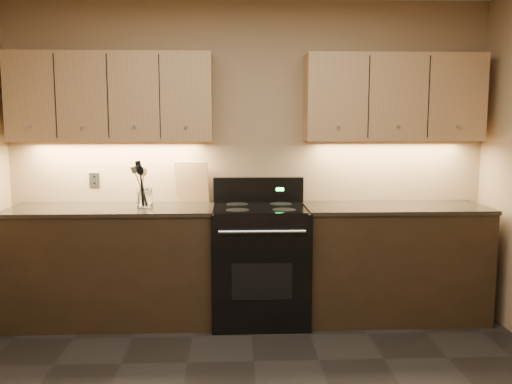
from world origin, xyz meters
TOP-DOWN VIEW (x-y plane):
  - wall_back at (0.00, 2.00)m, footprint 4.00×0.04m
  - counter_left at (-1.10, 1.70)m, footprint 1.62×0.62m
  - counter_right at (1.18, 1.70)m, footprint 1.46×0.62m
  - stove at (0.08, 1.68)m, footprint 0.76×0.68m
  - upper_cab_left at (-1.10, 1.85)m, footprint 1.60×0.30m
  - upper_cab_right at (1.18, 1.85)m, footprint 1.44×0.30m
  - outlet_plate at (-1.30, 1.99)m, footprint 0.08×0.01m
  - utensil_crock at (-0.84, 1.71)m, footprint 0.12×0.12m
  - cutting_board at (-0.48, 1.96)m, footprint 0.29×0.14m
  - wooden_spoon at (-0.88, 1.71)m, footprint 0.10×0.11m
  - black_spoon at (-0.85, 1.72)m, footprint 0.08×0.18m
  - black_turner at (-0.82, 1.68)m, footprint 0.16×0.11m
  - steel_spatula at (-0.82, 1.71)m, footprint 0.20×0.15m

SIDE VIEW (x-z plane):
  - counter_left at x=-1.10m, z-range 0.00..0.93m
  - counter_right at x=1.18m, z-range 0.00..0.93m
  - stove at x=0.08m, z-range -0.09..1.05m
  - utensil_crock at x=-0.84m, z-range 0.92..1.08m
  - wooden_spoon at x=-0.88m, z-range 0.94..1.25m
  - cutting_board at x=-0.48m, z-range 0.93..1.28m
  - black_spoon at x=-0.85m, z-range 0.94..1.29m
  - steel_spatula at x=-0.82m, z-range 0.94..1.30m
  - outlet_plate at x=-1.30m, z-range 1.06..1.18m
  - black_turner at x=-0.82m, z-range 0.94..1.32m
  - wall_back at x=0.00m, z-range 0.00..2.60m
  - upper_cab_left at x=-1.10m, z-range 1.45..2.15m
  - upper_cab_right at x=1.18m, z-range 1.45..2.15m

